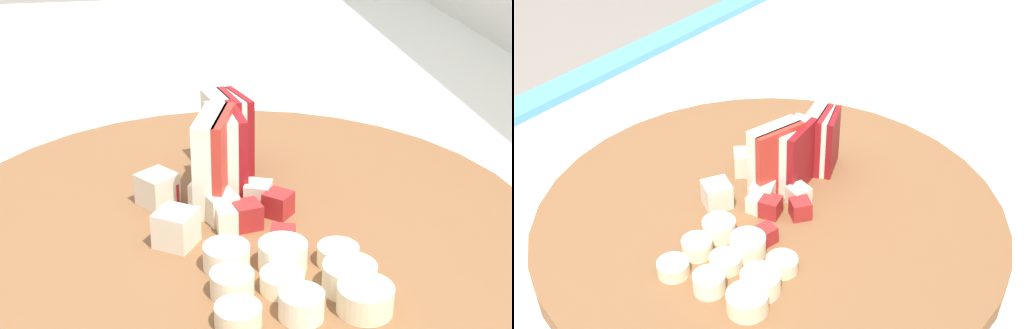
% 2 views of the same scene
% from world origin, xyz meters
% --- Properties ---
extents(cutting_board, '(0.39, 0.39, 0.02)m').
position_xyz_m(cutting_board, '(-0.08, -0.01, 0.89)').
color(cutting_board, brown).
rests_on(cutting_board, tiled_countertop).
extents(apple_wedge_fan, '(0.10, 0.05, 0.06)m').
position_xyz_m(apple_wedge_fan, '(-0.13, -0.01, 0.93)').
color(apple_wedge_fan, '#B22D23').
rests_on(apple_wedge_fan, cutting_board).
extents(apple_dice_pile, '(0.09, 0.10, 0.02)m').
position_xyz_m(apple_dice_pile, '(-0.08, -0.02, 0.91)').
color(apple_dice_pile, white).
rests_on(apple_dice_pile, cutting_board).
extents(banana_slice_rows, '(0.08, 0.09, 0.02)m').
position_xyz_m(banana_slice_rows, '(0.00, 0.02, 0.91)').
color(banana_slice_rows, white).
rests_on(banana_slice_rows, cutting_board).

